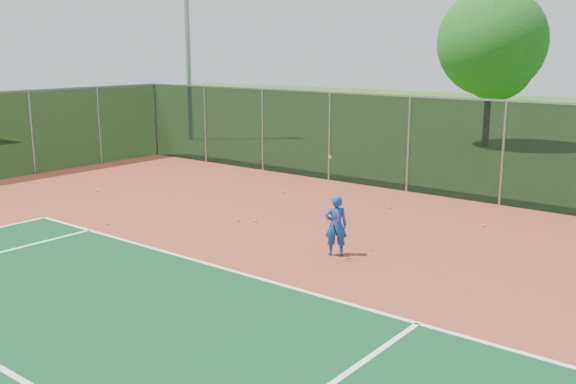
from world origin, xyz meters
name	(u,v)px	position (x,y,z in m)	size (l,w,h in m)	color
ground	(199,357)	(0.00, 0.00, 0.00)	(120.00, 120.00, 0.00)	#295317
court_apron	(284,313)	(0.00, 2.00, 0.01)	(30.00, 20.00, 0.02)	#953C26
fence_back	(503,152)	(0.00, 12.00, 1.56)	(30.00, 0.06, 3.03)	black
tennis_player	(336,225)	(-1.09, 5.17, 0.70)	(0.59, 0.69, 2.16)	#1142A5
practice_ball_0	(483,225)	(0.54, 9.41, 0.06)	(0.07, 0.07, 0.07)	#B6CA17
practice_ball_1	(238,220)	(-4.70, 5.95, 0.06)	(0.07, 0.07, 0.07)	#B6CA17
practice_ball_2	(98,191)	(-10.66, 5.86, 0.06)	(0.07, 0.07, 0.07)	#B6CA17
practice_ball_4	(256,221)	(-4.29, 6.18, 0.06)	(0.07, 0.07, 0.07)	#B6CA17
practice_ball_5	(283,192)	(-5.94, 9.37, 0.06)	(0.07, 0.07, 0.07)	#B6CA17
practice_ball_7	(108,224)	(-7.08, 3.62, 0.06)	(0.07, 0.07, 0.07)	#B6CA17
practice_ball_8	(389,207)	(-2.30, 9.64, 0.06)	(0.07, 0.07, 0.07)	#B6CA17
floodlight_nw	(187,7)	(-17.47, 16.31, 6.45)	(0.90, 0.40, 11.37)	gray
tree_back_left	(493,47)	(-4.79, 23.21, 4.56)	(4.94, 4.94, 7.26)	#352513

